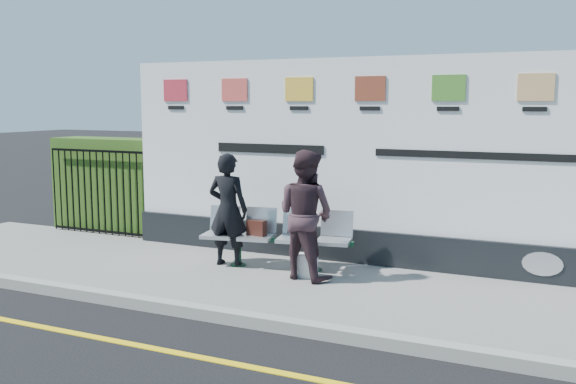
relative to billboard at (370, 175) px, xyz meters
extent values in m
plane|color=black|center=(-0.50, -3.85, -1.42)|extent=(80.00, 80.00, 0.00)
cube|color=slate|center=(-0.50, -1.35, -1.36)|extent=(14.00, 3.00, 0.12)
cube|color=gray|center=(-0.50, -2.85, -1.35)|extent=(14.00, 0.18, 0.14)
cube|color=yellow|center=(-0.50, -3.85, -1.42)|extent=(14.00, 0.10, 0.01)
cube|color=black|center=(0.00, 0.00, -1.05)|extent=(8.00, 0.30, 0.50)
cube|color=white|center=(0.00, 0.00, 0.45)|extent=(8.00, 0.14, 2.50)
cube|color=#315319|center=(-5.08, 0.45, -0.45)|extent=(2.35, 0.70, 1.70)
imported|color=black|center=(-1.82, -0.99, -0.48)|extent=(0.62, 0.43, 1.64)
imported|color=#352228|center=(-0.54, -1.15, -0.43)|extent=(0.99, 0.86, 1.74)
cube|color=black|center=(-1.40, -0.90, -0.73)|extent=(0.29, 0.15, 0.22)
cube|color=white|center=(-0.56, -1.11, -1.14)|extent=(0.31, 0.19, 0.31)
camera|label=1|loc=(2.77, -8.93, 1.06)|focal=40.00mm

